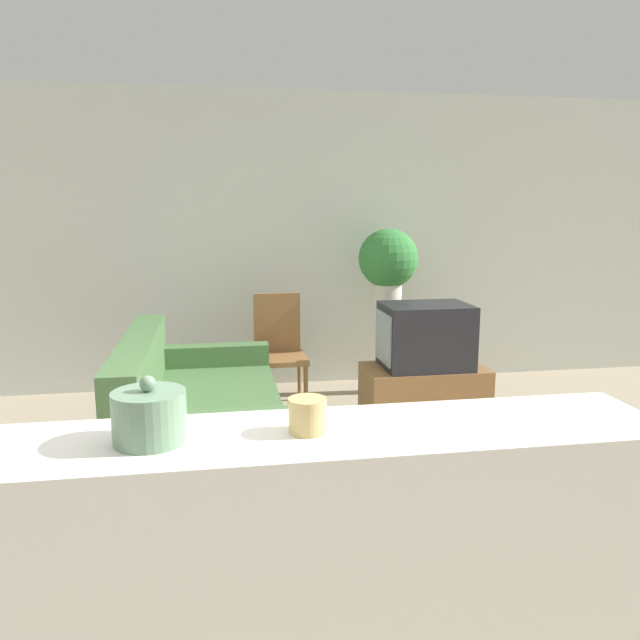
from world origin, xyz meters
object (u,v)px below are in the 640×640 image
wooden_chair (279,346)px  potted_plant (388,261)px  decorative_bowl (149,416)px  television (425,336)px  couch (196,421)px

wooden_chair → potted_plant: bearing=12.5°
potted_plant → decorative_bowl: (-1.70, -3.59, -0.10)m
potted_plant → decorative_bowl: size_ratio=3.12×
television → wooden_chair: size_ratio=0.72×
decorative_bowl → potted_plant: bearing=64.6°
couch → wooden_chair: bearing=60.0°
couch → television: (1.75, 0.60, 0.38)m
couch → potted_plant: 2.33m
couch → decorative_bowl: bearing=-91.1°
television → potted_plant: (-0.09, 0.76, 0.52)m
couch → potted_plant: (1.66, 1.36, 0.91)m
potted_plant → wooden_chair: bearing=-167.5°
couch → television: television is taller
wooden_chair → potted_plant: 1.24m
couch → wooden_chair: (0.66, 1.14, 0.22)m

